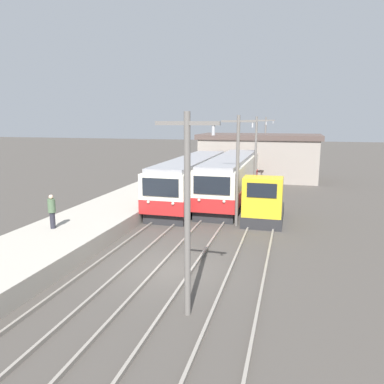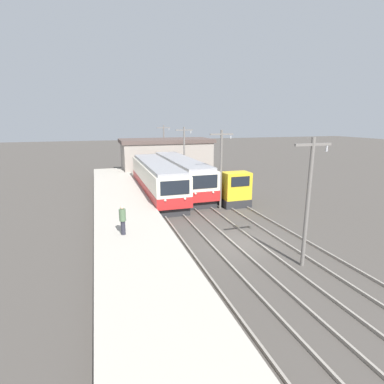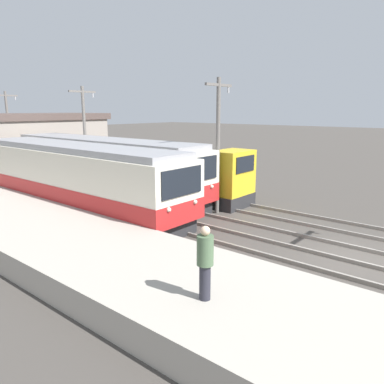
% 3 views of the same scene
% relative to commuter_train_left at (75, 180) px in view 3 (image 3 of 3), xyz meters
% --- Properties ---
extents(ground_plane, '(200.00, 200.00, 0.00)m').
position_rel_commuter_train_left_xyz_m(ground_plane, '(2.60, -13.06, -1.59)').
color(ground_plane, '#47423D').
extents(platform_left, '(4.50, 54.00, 0.84)m').
position_rel_commuter_train_left_xyz_m(platform_left, '(-3.65, -13.06, -1.17)').
color(platform_left, '#ADA599').
rests_on(platform_left, ground).
extents(track_left, '(1.54, 60.00, 0.14)m').
position_rel_commuter_train_left_xyz_m(track_left, '(0.00, -13.06, -1.52)').
color(track_left, gray).
rests_on(track_left, ground).
extents(track_center, '(1.54, 60.00, 0.14)m').
position_rel_commuter_train_left_xyz_m(track_center, '(2.80, -13.06, -1.52)').
color(track_center, gray).
rests_on(track_center, ground).
extents(track_right, '(1.54, 60.00, 0.14)m').
position_rel_commuter_train_left_xyz_m(track_right, '(5.80, -13.06, -1.52)').
color(track_right, gray).
rests_on(track_right, ground).
extents(commuter_train_left, '(2.84, 14.39, 3.40)m').
position_rel_commuter_train_left_xyz_m(commuter_train_left, '(0.00, 0.00, 0.00)').
color(commuter_train_left, '#28282B').
rests_on(commuter_train_left, ground).
extents(commuter_train_center, '(2.84, 14.72, 3.45)m').
position_rel_commuter_train_left_xyz_m(commuter_train_center, '(2.80, 1.42, 0.02)').
color(commuter_train_center, '#28282B').
rests_on(commuter_train_center, ground).
extents(shunting_locomotive, '(2.40, 4.83, 3.00)m').
position_rel_commuter_train_left_xyz_m(shunting_locomotive, '(5.80, -4.21, -0.39)').
color(shunting_locomotive, '#28282B').
rests_on(shunting_locomotive, ground).
extents(catenary_mast_mid, '(2.00, 0.20, 6.55)m').
position_rel_commuter_train_left_xyz_m(catenary_mast_mid, '(4.31, -5.70, 2.00)').
color(catenary_mast_mid, slate).
rests_on(catenary_mast_mid, ground).
extents(catenary_mast_far, '(2.00, 0.20, 6.55)m').
position_rel_commuter_train_left_xyz_m(catenary_mast_far, '(4.31, 5.14, 2.00)').
color(catenary_mast_far, slate).
rests_on(catenary_mast_far, ground).
extents(catenary_mast_distant, '(2.00, 0.20, 6.55)m').
position_rel_commuter_train_left_xyz_m(catenary_mast_distant, '(4.31, 15.97, 2.00)').
color(catenary_mast_distant, slate).
rests_on(catenary_mast_distant, ground).
extents(person_on_platform, '(0.38, 0.38, 1.75)m').
position_rel_commuter_train_left_xyz_m(person_on_platform, '(-4.25, -11.51, 0.20)').
color(person_on_platform, '#282833').
rests_on(person_on_platform, platform_left).
extents(station_building, '(12.60, 6.30, 4.76)m').
position_rel_commuter_train_left_xyz_m(station_building, '(3.91, 12.94, 0.81)').
color(station_building, gray).
rests_on(station_building, ground).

